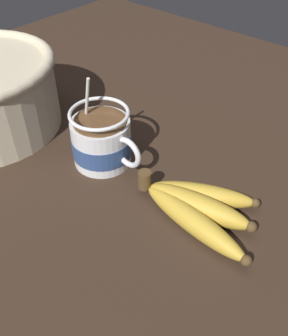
% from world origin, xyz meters
% --- Properties ---
extents(table, '(1.36, 1.36, 0.03)m').
position_xyz_m(table, '(0.00, 0.00, 0.02)').
color(table, '#332319').
rests_on(table, ground).
extents(coffee_mug, '(0.13, 0.10, 0.15)m').
position_xyz_m(coffee_mug, '(-0.06, 0.04, 0.07)').
color(coffee_mug, silver).
rests_on(coffee_mug, table).
extents(banana_bunch, '(0.20, 0.13, 0.04)m').
position_xyz_m(banana_bunch, '(0.13, 0.04, 0.05)').
color(banana_bunch, '#4C381E').
rests_on(banana_bunch, table).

